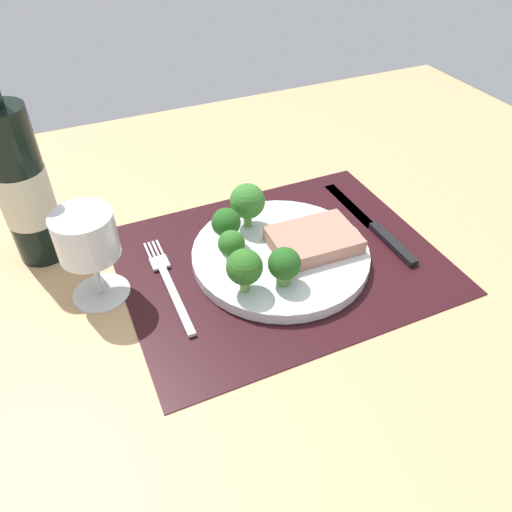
{
  "coord_description": "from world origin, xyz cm",
  "views": [
    {
      "loc": [
        -24.39,
        -46.38,
        45.18
      ],
      "look_at": [
        -3.61,
        0.23,
        1.9
      ],
      "focal_mm": 34.56,
      "sensor_mm": 36.0,
      "label": 1
    }
  ],
  "objects_px": {
    "fork": "(169,283)",
    "wine_bottle": "(22,185)",
    "steak": "(314,240)",
    "knife": "(375,227)",
    "wine_glass": "(87,241)",
    "plate": "(280,255)"
  },
  "relations": [
    {
      "from": "steak",
      "to": "wine_glass",
      "type": "height_order",
      "value": "wine_glass"
    },
    {
      "from": "knife",
      "to": "wine_bottle",
      "type": "bearing_deg",
      "value": 160.43
    },
    {
      "from": "plate",
      "to": "wine_bottle",
      "type": "xyz_separation_m",
      "value": [
        -0.3,
        0.15,
        0.1
      ]
    },
    {
      "from": "fork",
      "to": "steak",
      "type": "bearing_deg",
      "value": -3.52
    },
    {
      "from": "wine_glass",
      "to": "wine_bottle",
      "type": "bearing_deg",
      "value": 116.27
    },
    {
      "from": "plate",
      "to": "steak",
      "type": "bearing_deg",
      "value": -12.52
    },
    {
      "from": "steak",
      "to": "wine_bottle",
      "type": "bearing_deg",
      "value": 154.68
    },
    {
      "from": "plate",
      "to": "wine_bottle",
      "type": "height_order",
      "value": "wine_bottle"
    },
    {
      "from": "plate",
      "to": "wine_glass",
      "type": "bearing_deg",
      "value": 171.46
    },
    {
      "from": "steak",
      "to": "knife",
      "type": "bearing_deg",
      "value": 7.55
    },
    {
      "from": "fork",
      "to": "wine_glass",
      "type": "bearing_deg",
      "value": 168.67
    },
    {
      "from": "wine_glass",
      "to": "knife",
      "type": "bearing_deg",
      "value": -4.38
    },
    {
      "from": "steak",
      "to": "knife",
      "type": "height_order",
      "value": "steak"
    },
    {
      "from": "knife",
      "to": "wine_glass",
      "type": "height_order",
      "value": "wine_glass"
    },
    {
      "from": "steak",
      "to": "knife",
      "type": "relative_size",
      "value": 0.51
    },
    {
      "from": "fork",
      "to": "wine_bottle",
      "type": "xyz_separation_m",
      "value": [
        -0.14,
        0.14,
        0.11
      ]
    },
    {
      "from": "fork",
      "to": "wine_glass",
      "type": "height_order",
      "value": "wine_glass"
    },
    {
      "from": "steak",
      "to": "wine_glass",
      "type": "xyz_separation_m",
      "value": [
        -0.29,
        0.05,
        0.06
      ]
    },
    {
      "from": "knife",
      "to": "wine_glass",
      "type": "bearing_deg",
      "value": 173.81
    },
    {
      "from": "wine_glass",
      "to": "plate",
      "type": "bearing_deg",
      "value": -8.54
    },
    {
      "from": "knife",
      "to": "wine_glass",
      "type": "relative_size",
      "value": 1.85
    },
    {
      "from": "fork",
      "to": "wine_bottle",
      "type": "distance_m",
      "value": 0.22
    }
  ]
}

